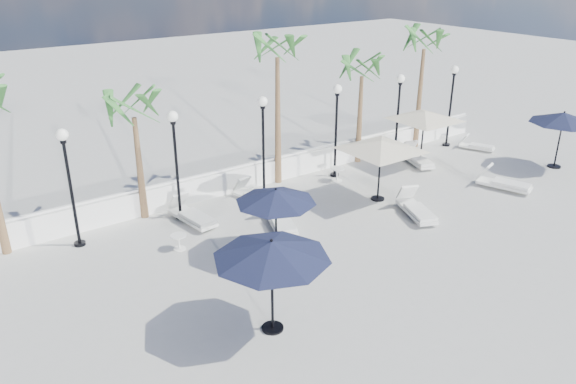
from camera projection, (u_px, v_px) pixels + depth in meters
ground at (383, 265)px, 16.70m from camera, size 100.00×100.00×0.00m
balustrade at (250, 176)px, 22.16m from camera, size 26.00×0.30×1.01m
lamppost_1 at (68, 172)px, 16.90m from camera, size 0.36×0.36×3.84m
lamppost_2 at (175, 150)px, 18.76m from camera, size 0.36×0.36×3.84m
lamppost_3 at (263, 133)px, 20.61m from camera, size 0.36×0.36×3.84m
lamppost_4 at (336, 118)px, 22.47m from camera, size 0.36×0.36×3.84m
lamppost_5 at (399, 105)px, 24.33m from camera, size 0.36×0.36×3.84m
lamppost_6 at (452, 95)px, 26.19m from camera, size 0.36×0.36×3.84m
palm_1 at (134, 113)px, 18.33m from camera, size 2.60×2.60×4.70m
palm_2 at (277, 54)px, 20.83m from camera, size 2.60×2.60×6.10m
palm_3 at (362, 73)px, 23.57m from camera, size 2.60×2.60×4.90m
palm_4 at (424, 46)px, 25.23m from camera, size 2.60×2.60×5.70m
lounger_1 at (192, 215)px, 19.29m from camera, size 0.96×2.18×0.79m
lounger_2 at (280, 219)px, 18.99m from camera, size 1.34×2.20×0.79m
lounger_3 at (255, 195)px, 20.98m from camera, size 0.99×1.95×0.70m
lounger_4 at (416, 209)px, 19.76m from camera, size 1.42×2.22×0.79m
lounger_5 at (417, 158)px, 24.67m from camera, size 1.31×2.18×0.78m
lounger_6 at (504, 183)px, 22.04m from camera, size 1.30×2.18×0.78m
lounger_7 at (477, 146)px, 26.51m from camera, size 1.13×1.68×0.60m
side_table_1 at (179, 241)px, 17.51m from camera, size 0.51×0.51×0.49m
side_table_2 at (337, 173)px, 22.80m from camera, size 0.57×0.57×0.56m
parasol_navy_left at (272, 250)px, 13.00m from camera, size 2.84×2.84×2.51m
parasol_navy_mid at (276, 196)px, 16.59m from camera, size 2.46×2.46×2.20m
parasol_navy_right at (563, 118)px, 23.57m from camera, size 2.78×2.78×2.49m
parasol_cream_sq_a at (381, 141)px, 20.30m from camera, size 5.06×5.06×2.49m
parasol_cream_sq_b at (425, 112)px, 23.95m from camera, size 5.05×5.05×2.53m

